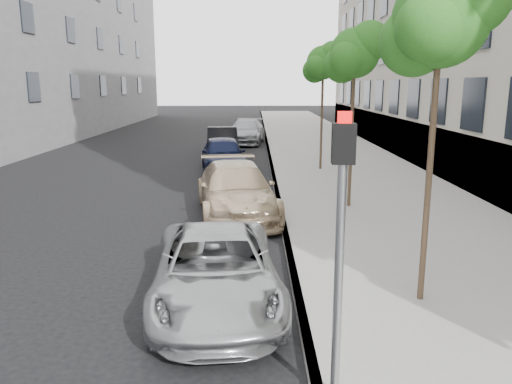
{
  "coord_description": "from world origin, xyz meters",
  "views": [
    {
      "loc": [
        0.43,
        -6.27,
        3.66
      ],
      "look_at": [
        0.46,
        3.63,
        1.5
      ],
      "focal_mm": 35.0,
      "sensor_mm": 36.0,
      "label": 1
    }
  ],
  "objects_px": {
    "minivan": "(216,269)",
    "sedan_black": "(222,142)",
    "sedan_rear": "(246,132)",
    "tree_near": "(443,19)",
    "tree_mid": "(356,53)",
    "suv": "(236,190)",
    "tree_far": "(324,63)",
    "sedan_blue": "(223,154)",
    "signal_pole": "(340,227)"
  },
  "relations": [
    {
      "from": "tree_mid",
      "to": "signal_pole",
      "type": "relative_size",
      "value": 1.6
    },
    {
      "from": "suv",
      "to": "sedan_black",
      "type": "xyz_separation_m",
      "value": [
        -1.15,
        12.08,
        -0.01
      ]
    },
    {
      "from": "signal_pole",
      "to": "sedan_blue",
      "type": "height_order",
      "value": "signal_pole"
    },
    {
      "from": "tree_near",
      "to": "signal_pole",
      "type": "distance_m",
      "value": 4.05
    },
    {
      "from": "sedan_rear",
      "to": "sedan_black",
      "type": "bearing_deg",
      "value": -96.17
    },
    {
      "from": "tree_near",
      "to": "tree_mid",
      "type": "distance_m",
      "value": 6.5
    },
    {
      "from": "tree_near",
      "to": "tree_far",
      "type": "height_order",
      "value": "tree_near"
    },
    {
      "from": "sedan_blue",
      "to": "sedan_rear",
      "type": "height_order",
      "value": "sedan_blue"
    },
    {
      "from": "tree_far",
      "to": "sedan_black",
      "type": "relative_size",
      "value": 1.19
    },
    {
      "from": "tree_near",
      "to": "suv",
      "type": "bearing_deg",
      "value": 119.29
    },
    {
      "from": "tree_near",
      "to": "tree_far",
      "type": "relative_size",
      "value": 1.03
    },
    {
      "from": "sedan_rear",
      "to": "sedan_blue",
      "type": "bearing_deg",
      "value": -88.44
    },
    {
      "from": "minivan",
      "to": "sedan_black",
      "type": "relative_size",
      "value": 1.02
    },
    {
      "from": "signal_pole",
      "to": "sedan_black",
      "type": "bearing_deg",
      "value": 100.91
    },
    {
      "from": "tree_mid",
      "to": "tree_far",
      "type": "bearing_deg",
      "value": 90.0
    },
    {
      "from": "suv",
      "to": "sedan_blue",
      "type": "relative_size",
      "value": 1.14
    },
    {
      "from": "tree_near",
      "to": "tree_far",
      "type": "xyz_separation_m",
      "value": [
        -0.0,
        13.0,
        -0.11
      ]
    },
    {
      "from": "tree_far",
      "to": "minivan",
      "type": "xyz_separation_m",
      "value": [
        -3.45,
        -12.9,
        -3.86
      ]
    },
    {
      "from": "sedan_black",
      "to": "sedan_blue",
      "type": "bearing_deg",
      "value": -90.55
    },
    {
      "from": "minivan",
      "to": "sedan_rear",
      "type": "relative_size",
      "value": 0.88
    },
    {
      "from": "signal_pole",
      "to": "suv",
      "type": "relative_size",
      "value": 0.65
    },
    {
      "from": "tree_mid",
      "to": "signal_pole",
      "type": "xyz_separation_m",
      "value": [
        -1.88,
        -9.14,
        -2.32
      ]
    },
    {
      "from": "suv",
      "to": "sedan_blue",
      "type": "distance_m",
      "value": 7.14
    },
    {
      "from": "sedan_black",
      "to": "minivan",
      "type": "bearing_deg",
      "value": -91.24
    },
    {
      "from": "signal_pole",
      "to": "minivan",
      "type": "xyz_separation_m",
      "value": [
        -1.57,
        2.74,
        -1.54
      ]
    },
    {
      "from": "tree_far",
      "to": "tree_mid",
      "type": "bearing_deg",
      "value": -90.0
    },
    {
      "from": "tree_far",
      "to": "sedan_black",
      "type": "bearing_deg",
      "value": 131.79
    },
    {
      "from": "sedan_rear",
      "to": "tree_far",
      "type": "bearing_deg",
      "value": -66.13
    },
    {
      "from": "tree_far",
      "to": "signal_pole",
      "type": "height_order",
      "value": "tree_far"
    },
    {
      "from": "suv",
      "to": "sedan_black",
      "type": "distance_m",
      "value": 12.13
    },
    {
      "from": "sedan_black",
      "to": "sedan_rear",
      "type": "distance_m",
      "value": 5.44
    },
    {
      "from": "tree_far",
      "to": "suv",
      "type": "bearing_deg",
      "value": -115.2
    },
    {
      "from": "minivan",
      "to": "sedan_black",
      "type": "distance_m",
      "value": 17.94
    },
    {
      "from": "sedan_blue",
      "to": "sedan_black",
      "type": "distance_m",
      "value": 4.99
    },
    {
      "from": "sedan_blue",
      "to": "suv",
      "type": "bearing_deg",
      "value": -90.67
    },
    {
      "from": "tree_near",
      "to": "tree_mid",
      "type": "relative_size",
      "value": 1.03
    },
    {
      "from": "signal_pole",
      "to": "sedan_rear",
      "type": "relative_size",
      "value": 0.64
    },
    {
      "from": "tree_near",
      "to": "sedan_rear",
      "type": "relative_size",
      "value": 1.05
    },
    {
      "from": "signal_pole",
      "to": "minivan",
      "type": "distance_m",
      "value": 3.51
    },
    {
      "from": "tree_mid",
      "to": "sedan_blue",
      "type": "distance_m",
      "value": 8.58
    },
    {
      "from": "signal_pole",
      "to": "suv",
      "type": "bearing_deg",
      "value": 103.34
    },
    {
      "from": "tree_mid",
      "to": "sedan_black",
      "type": "height_order",
      "value": "tree_mid"
    },
    {
      "from": "minivan",
      "to": "sedan_black",
      "type": "xyz_separation_m",
      "value": [
        -1.03,
        17.91,
        0.1
      ]
    },
    {
      "from": "tree_far",
      "to": "sedan_black",
      "type": "distance_m",
      "value": 7.7
    },
    {
      "from": "tree_near",
      "to": "sedan_blue",
      "type": "relative_size",
      "value": 1.22
    },
    {
      "from": "minivan",
      "to": "suv",
      "type": "height_order",
      "value": "suv"
    },
    {
      "from": "tree_near",
      "to": "sedan_black",
      "type": "distance_m",
      "value": 18.96
    },
    {
      "from": "signal_pole",
      "to": "suv",
      "type": "distance_m",
      "value": 8.81
    },
    {
      "from": "tree_far",
      "to": "sedan_blue",
      "type": "height_order",
      "value": "tree_far"
    },
    {
      "from": "tree_far",
      "to": "sedan_blue",
      "type": "bearing_deg",
      "value": 179.59
    }
  ]
}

